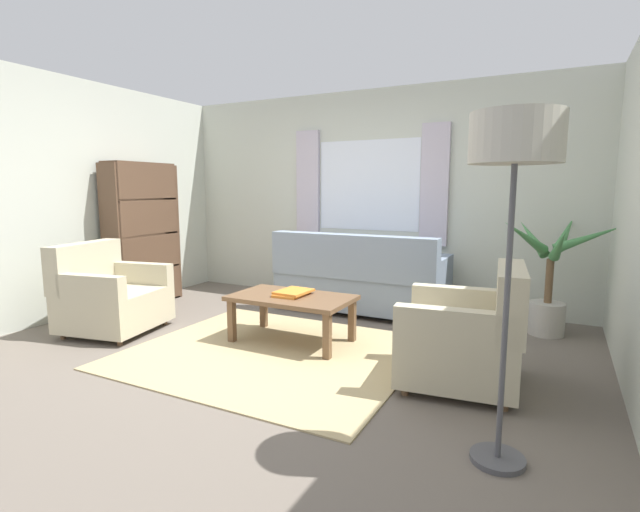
% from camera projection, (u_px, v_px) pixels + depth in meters
% --- Properties ---
extents(ground_plane, '(6.24, 6.24, 0.00)m').
position_uv_depth(ground_plane, '(273.00, 353.00, 4.04)').
color(ground_plane, '#6B6056').
extents(wall_back, '(5.32, 0.12, 2.60)m').
position_uv_depth(wall_back, '(370.00, 198.00, 5.85)').
color(wall_back, beige).
rests_on(wall_back, ground_plane).
extents(wall_left, '(0.12, 4.40, 2.60)m').
position_uv_depth(wall_left, '(64.00, 199.00, 5.06)').
color(wall_left, beige).
rests_on(wall_left, ground_plane).
extents(window_with_curtains, '(1.98, 0.07, 1.40)m').
position_uv_depth(window_with_curtains, '(368.00, 185.00, 5.75)').
color(window_with_curtains, white).
extents(area_rug, '(2.37, 2.08, 0.01)m').
position_uv_depth(area_rug, '(273.00, 352.00, 4.04)').
color(area_rug, tan).
rests_on(area_rug, ground_plane).
extents(couch, '(1.90, 0.82, 0.92)m').
position_uv_depth(couch, '(359.00, 281.00, 5.33)').
color(couch, gray).
rests_on(couch, ground_plane).
extents(armchair_left, '(0.96, 0.98, 0.88)m').
position_uv_depth(armchair_left, '(109.00, 296.00, 4.62)').
color(armchair_left, '#BCB293').
rests_on(armchair_left, ground_plane).
extents(armchair_right, '(0.91, 0.93, 0.88)m').
position_uv_depth(armchair_right, '(468.00, 337.00, 3.36)').
color(armchair_right, '#BCB293').
rests_on(armchair_right, ground_plane).
extents(coffee_table, '(1.10, 0.64, 0.44)m').
position_uv_depth(coffee_table, '(292.00, 302.00, 4.28)').
color(coffee_table, brown).
rests_on(coffee_table, ground_plane).
extents(book_stack_on_table, '(0.28, 0.36, 0.04)m').
position_uv_depth(book_stack_on_table, '(292.00, 293.00, 4.30)').
color(book_stack_on_table, orange).
rests_on(book_stack_on_table, coffee_table).
extents(potted_plant, '(1.06, 1.15, 1.18)m').
position_uv_depth(potted_plant, '(550.00, 282.00, 4.50)').
color(potted_plant, '#B7B2A8').
rests_on(potted_plant, ground_plane).
extents(bookshelf, '(0.30, 0.94, 1.72)m').
position_uv_depth(bookshelf, '(145.00, 232.00, 5.68)').
color(bookshelf, brown).
rests_on(bookshelf, ground_plane).
extents(standing_lamp, '(0.43, 0.43, 1.77)m').
position_uv_depth(standing_lamp, '(515.00, 160.00, 2.22)').
color(standing_lamp, '#4C4C51').
rests_on(standing_lamp, ground_plane).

